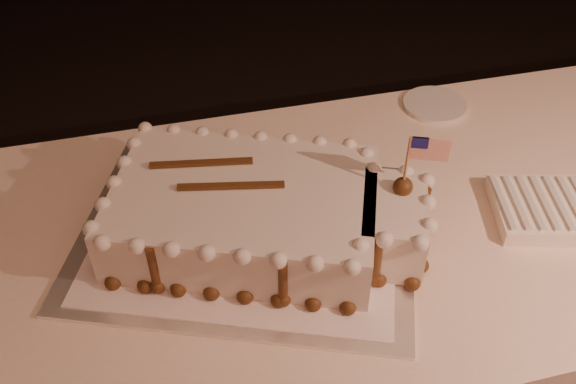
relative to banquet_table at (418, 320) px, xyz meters
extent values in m
cube|color=#FEDDC5|center=(0.00, 0.00, 0.00)|extent=(2.40, 0.80, 0.75)
cube|color=white|center=(-0.40, 0.00, 0.38)|extent=(0.74, 0.66, 0.01)
cube|color=white|center=(-0.40, 0.00, 0.38)|extent=(0.66, 0.59, 0.00)
cube|color=silver|center=(-0.40, 0.00, 0.44)|extent=(0.54, 0.46, 0.11)
cube|color=silver|center=(-0.15, -0.09, 0.44)|extent=(0.17, 0.20, 0.11)
sphere|color=#573215|center=(-0.64, -0.06, 0.39)|extent=(0.03, 0.03, 0.03)
sphere|color=#573215|center=(-0.59, -0.09, 0.39)|extent=(0.03, 0.03, 0.03)
sphere|color=#573215|center=(-0.53, -0.11, 0.39)|extent=(0.03, 0.03, 0.03)
sphere|color=#573215|center=(-0.48, -0.13, 0.39)|extent=(0.03, 0.03, 0.03)
sphere|color=#573215|center=(-0.43, -0.15, 0.39)|extent=(0.03, 0.03, 0.03)
sphere|color=#573215|center=(-0.37, -0.17, 0.39)|extent=(0.03, 0.03, 0.03)
sphere|color=#573215|center=(-0.32, -0.19, 0.39)|extent=(0.03, 0.03, 0.03)
sphere|color=#573215|center=(-0.27, -0.21, 0.39)|extent=(0.03, 0.03, 0.03)
sphere|color=#573215|center=(-0.24, -0.17, 0.39)|extent=(0.03, 0.03, 0.03)
sphere|color=#573215|center=(-0.20, -0.17, 0.39)|extent=(0.03, 0.03, 0.03)
sphere|color=#573215|center=(-0.15, -0.19, 0.39)|extent=(0.03, 0.03, 0.03)
sphere|color=#573215|center=(-0.12, -0.16, 0.39)|extent=(0.03, 0.03, 0.03)
sphere|color=#573215|center=(-0.10, -0.10, 0.39)|extent=(0.03, 0.03, 0.03)
sphere|color=#573215|center=(-0.07, -0.05, 0.39)|extent=(0.03, 0.03, 0.03)
sphere|color=#573215|center=(-0.10, -0.02, 0.39)|extent=(0.03, 0.03, 0.03)
sphere|color=#573215|center=(-0.16, 0.00, 0.39)|extent=(0.03, 0.03, 0.03)
sphere|color=#573215|center=(-0.15, 0.05, 0.39)|extent=(0.03, 0.03, 0.03)
sphere|color=#573215|center=(-0.18, 0.08, 0.39)|extent=(0.03, 0.03, 0.03)
sphere|color=#573215|center=(-0.23, 0.10, 0.39)|extent=(0.03, 0.03, 0.03)
sphere|color=#573215|center=(-0.28, 0.12, 0.39)|extent=(0.03, 0.03, 0.03)
sphere|color=#573215|center=(-0.33, 0.15, 0.39)|extent=(0.03, 0.03, 0.03)
sphere|color=#573215|center=(-0.39, 0.17, 0.39)|extent=(0.03, 0.03, 0.03)
sphere|color=#573215|center=(-0.44, 0.19, 0.39)|extent=(0.03, 0.03, 0.03)
sphere|color=#573215|center=(-0.49, 0.21, 0.39)|extent=(0.03, 0.03, 0.03)
sphere|color=#573215|center=(-0.55, 0.23, 0.39)|extent=(0.03, 0.03, 0.03)
sphere|color=#573215|center=(-0.57, 0.19, 0.39)|extent=(0.03, 0.03, 0.03)
sphere|color=#573215|center=(-0.59, 0.13, 0.39)|extent=(0.03, 0.03, 0.03)
sphere|color=#573215|center=(-0.61, 0.08, 0.39)|extent=(0.03, 0.03, 0.03)
sphere|color=#573215|center=(-0.63, 0.03, 0.39)|extent=(0.03, 0.03, 0.03)
sphere|color=#573215|center=(-0.66, -0.03, 0.39)|extent=(0.03, 0.03, 0.03)
sphere|color=silver|center=(-0.64, -0.06, 0.49)|extent=(0.03, 0.03, 0.03)
sphere|color=silver|center=(-0.59, -0.09, 0.49)|extent=(0.03, 0.03, 0.03)
sphere|color=silver|center=(-0.53, -0.11, 0.49)|extent=(0.03, 0.03, 0.03)
sphere|color=silver|center=(-0.48, -0.13, 0.49)|extent=(0.03, 0.03, 0.03)
sphere|color=silver|center=(-0.43, -0.15, 0.49)|extent=(0.03, 0.03, 0.03)
sphere|color=silver|center=(-0.37, -0.17, 0.49)|extent=(0.03, 0.03, 0.03)
sphere|color=silver|center=(-0.32, -0.19, 0.49)|extent=(0.03, 0.03, 0.03)
sphere|color=silver|center=(-0.27, -0.21, 0.49)|extent=(0.03, 0.03, 0.03)
sphere|color=silver|center=(-0.24, -0.17, 0.49)|extent=(0.03, 0.03, 0.03)
sphere|color=silver|center=(-0.20, -0.17, 0.49)|extent=(0.03, 0.03, 0.03)
sphere|color=silver|center=(-0.15, -0.19, 0.49)|extent=(0.03, 0.03, 0.03)
sphere|color=silver|center=(-0.12, -0.16, 0.49)|extent=(0.03, 0.03, 0.03)
sphere|color=silver|center=(-0.10, -0.10, 0.49)|extent=(0.03, 0.03, 0.03)
sphere|color=silver|center=(-0.07, -0.05, 0.49)|extent=(0.03, 0.03, 0.03)
sphere|color=silver|center=(-0.10, -0.02, 0.49)|extent=(0.03, 0.03, 0.03)
sphere|color=silver|center=(-0.16, 0.00, 0.49)|extent=(0.03, 0.03, 0.03)
sphere|color=silver|center=(-0.15, 0.05, 0.49)|extent=(0.03, 0.03, 0.03)
sphere|color=silver|center=(-0.18, 0.08, 0.49)|extent=(0.03, 0.03, 0.03)
sphere|color=silver|center=(-0.23, 0.10, 0.49)|extent=(0.03, 0.03, 0.03)
sphere|color=silver|center=(-0.28, 0.12, 0.49)|extent=(0.03, 0.03, 0.03)
sphere|color=silver|center=(-0.33, 0.15, 0.49)|extent=(0.03, 0.03, 0.03)
sphere|color=silver|center=(-0.39, 0.17, 0.49)|extent=(0.03, 0.03, 0.03)
sphere|color=silver|center=(-0.44, 0.19, 0.49)|extent=(0.03, 0.03, 0.03)
sphere|color=silver|center=(-0.49, 0.21, 0.49)|extent=(0.03, 0.03, 0.03)
sphere|color=silver|center=(-0.55, 0.23, 0.49)|extent=(0.03, 0.03, 0.03)
sphere|color=silver|center=(-0.57, 0.19, 0.49)|extent=(0.03, 0.03, 0.03)
sphere|color=silver|center=(-0.59, 0.13, 0.49)|extent=(0.03, 0.03, 0.03)
sphere|color=silver|center=(-0.61, 0.08, 0.49)|extent=(0.03, 0.03, 0.03)
sphere|color=silver|center=(-0.63, 0.03, 0.49)|extent=(0.03, 0.03, 0.03)
sphere|color=silver|center=(-0.66, -0.03, 0.49)|extent=(0.03, 0.03, 0.03)
cylinder|color=#573215|center=(-0.57, -0.09, 0.44)|extent=(0.02, 0.02, 0.10)
sphere|color=#573215|center=(-0.57, -0.09, 0.40)|extent=(0.03, 0.03, 0.03)
cylinder|color=#573215|center=(-0.37, -0.17, 0.44)|extent=(0.02, 0.02, 0.10)
sphere|color=#573215|center=(-0.37, -0.17, 0.40)|extent=(0.03, 0.03, 0.03)
cylinder|color=#573215|center=(-0.21, -0.17, 0.44)|extent=(0.02, 0.02, 0.10)
sphere|color=#573215|center=(-0.21, -0.17, 0.40)|extent=(0.03, 0.03, 0.03)
cylinder|color=#573215|center=(-0.08, -0.07, 0.44)|extent=(0.02, 0.02, 0.10)
sphere|color=#573215|center=(-0.08, -0.07, 0.40)|extent=(0.03, 0.03, 0.03)
cylinder|color=#573215|center=(-0.15, 0.07, 0.44)|extent=(0.02, 0.02, 0.10)
sphere|color=#573215|center=(-0.15, 0.07, 0.40)|extent=(0.03, 0.03, 0.03)
cylinder|color=#573215|center=(-0.34, 0.15, 0.44)|extent=(0.02, 0.02, 0.10)
sphere|color=#573215|center=(-0.34, 0.15, 0.40)|extent=(0.03, 0.03, 0.03)
cylinder|color=#573215|center=(-0.54, 0.23, 0.44)|extent=(0.02, 0.02, 0.10)
sphere|color=#573215|center=(-0.54, 0.23, 0.40)|extent=(0.03, 0.03, 0.03)
cylinder|color=#573215|center=(-0.63, 0.05, 0.44)|extent=(0.02, 0.02, 0.10)
sphere|color=#573215|center=(-0.63, 0.05, 0.40)|extent=(0.03, 0.03, 0.03)
cube|color=#573215|center=(-0.46, 0.09, 0.50)|extent=(0.19, 0.04, 0.01)
cube|color=#573215|center=(-0.42, 0.01, 0.50)|extent=(0.19, 0.05, 0.01)
sphere|color=#573215|center=(-0.13, -0.07, 0.50)|extent=(0.04, 0.04, 0.04)
cylinder|color=#C07B52|center=(-0.13, -0.07, 0.54)|extent=(0.00, 0.00, 0.13)
cube|color=red|center=(-0.10, -0.08, 0.59)|extent=(0.06, 0.03, 0.04)
cube|color=navy|center=(-0.11, -0.07, 0.60)|extent=(0.03, 0.01, 0.02)
cube|color=white|center=(0.19, -0.08, 0.39)|extent=(0.27, 0.22, 0.03)
cube|color=silver|center=(0.09, -0.06, 0.41)|extent=(0.04, 0.15, 0.01)
cube|color=silver|center=(0.11, -0.06, 0.41)|extent=(0.04, 0.15, 0.01)
cube|color=silver|center=(0.14, -0.07, 0.41)|extent=(0.04, 0.15, 0.01)
cube|color=silver|center=(0.17, -0.08, 0.41)|extent=(0.04, 0.15, 0.01)
cube|color=silver|center=(0.19, -0.08, 0.41)|extent=(0.04, 0.15, 0.01)
cube|color=silver|center=(0.22, -0.09, 0.41)|extent=(0.04, 0.15, 0.01)
cylinder|color=silver|center=(0.12, 0.32, 0.38)|extent=(0.15, 0.15, 0.01)
camera|label=1|loc=(-0.52, -0.83, 1.23)|focal=40.00mm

